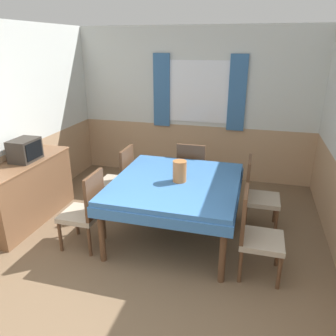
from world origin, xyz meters
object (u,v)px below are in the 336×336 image
(chair_head_window, at_px, (192,171))
(vase, at_px, (180,171))
(chair_right_near, at_px, (255,232))
(chair_right_far, at_px, (257,193))
(chair_left_far, at_px, (120,178))
(sideboard, at_px, (28,191))
(dining_table, at_px, (176,188))
(chair_left_near, at_px, (86,209))
(tv, at_px, (25,150))

(chair_head_window, bearing_deg, vase, -87.49)
(chair_right_near, relative_size, chair_head_window, 1.00)
(chair_right_far, bearing_deg, vase, -61.22)
(chair_left_far, xyz_separation_m, sideboard, (-1.07, -0.64, -0.06))
(dining_table, height_order, chair_head_window, chair_head_window)
(dining_table, bearing_deg, chair_left_near, -152.91)
(chair_left_far, bearing_deg, tv, 118.76)
(tv, bearing_deg, vase, 2.12)
(chair_left_far, height_order, chair_right_far, same)
(chair_head_window, height_order, chair_right_far, same)
(dining_table, relative_size, tv, 4.28)
(chair_head_window, distance_m, chair_left_near, 1.79)
(chair_right_near, distance_m, chair_right_far, 0.98)
(chair_left_near, height_order, vase, vase)
(sideboard, bearing_deg, chair_right_far, 12.08)
(chair_left_near, height_order, sideboard, chair_left_near)
(vase, bearing_deg, chair_right_near, -27.64)
(dining_table, distance_m, sideboard, 2.05)
(chair_head_window, relative_size, sideboard, 0.64)
(chair_head_window, relative_size, vase, 3.71)
(chair_left_near, bearing_deg, dining_table, -62.91)
(chair_left_far, height_order, sideboard, chair_left_far)
(dining_table, bearing_deg, sideboard, -175.83)
(chair_head_window, xyz_separation_m, sideboard, (-2.03, -1.17, -0.06))
(chair_head_window, height_order, chair_left_far, same)
(vase, bearing_deg, chair_left_near, -154.51)
(chair_right_far, relative_size, tv, 2.50)
(chair_right_near, bearing_deg, tv, -97.71)
(chair_left_near, xyz_separation_m, vase, (1.01, 0.48, 0.40))
(dining_table, relative_size, vase, 6.35)
(vase, bearing_deg, chair_left_far, 153.43)
(dining_table, xyz_separation_m, chair_right_far, (0.96, 0.49, -0.17))
(dining_table, xyz_separation_m, chair_left_near, (-0.96, -0.49, -0.17))
(chair_right_near, xyz_separation_m, tv, (-2.98, 0.40, 0.51))
(chair_left_near, bearing_deg, chair_right_near, -90.00)
(vase, bearing_deg, dining_table, 165.38)
(dining_table, relative_size, chair_left_far, 1.71)
(chair_right_far, bearing_deg, chair_left_near, -62.91)
(dining_table, height_order, tv, tv)
(dining_table, distance_m, tv, 2.05)
(dining_table, distance_m, vase, 0.23)
(chair_left_near, distance_m, vase, 1.19)
(chair_right_far, bearing_deg, chair_right_near, 0.00)
(chair_right_near, xyz_separation_m, chair_left_near, (-1.93, 0.00, 0.00))
(chair_right_far, relative_size, sideboard, 0.64)
(chair_right_near, distance_m, tv, 3.05)
(chair_right_near, relative_size, chair_left_near, 1.00)
(chair_left_far, distance_m, vase, 1.20)
(dining_table, relative_size, chair_head_window, 1.71)
(chair_right_near, distance_m, chair_left_near, 1.93)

